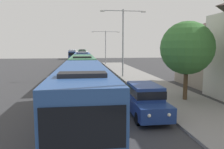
{
  "coord_description": "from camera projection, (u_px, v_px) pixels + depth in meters",
  "views": [
    {
      "loc": [
        -1.3,
        -0.03,
        4.15
      ],
      "look_at": [
        0.91,
        16.33,
        2.06
      ],
      "focal_mm": 35.44,
      "sensor_mm": 36.0,
      "label": 1
    }
  ],
  "objects": [
    {
      "name": "bus_rear",
      "position": [
        82.0,
        55.0,
        63.81
      ],
      "size": [
        2.58,
        11.81,
        3.21
      ],
      "color": "#33724C",
      "rests_on": "ground_plane"
    },
    {
      "name": "roadside_tree",
      "position": [
        187.0,
        48.0,
        16.39
      ],
      "size": [
        3.95,
        3.95,
        5.87
      ],
      "color": "#4C3823",
      "rests_on": "sidewalk"
    },
    {
      "name": "box_truck_oncoming",
      "position": [
        72.0,
        54.0,
        74.64
      ],
      "size": [
        2.35,
        7.79,
        3.15
      ],
      "color": "navy",
      "rests_on": "ground_plane"
    },
    {
      "name": "bus_lead",
      "position": [
        83.0,
        92.0,
        11.89
      ],
      "size": [
        2.58,
        12.28,
        3.21
      ],
      "color": "#284C8C",
      "rests_on": "ground_plane"
    },
    {
      "name": "house_distant_gabled",
      "position": [
        224.0,
        51.0,
        23.19
      ],
      "size": [
        7.92,
        7.86,
        7.23
      ],
      "color": "gray",
      "rests_on": "ground_plane"
    },
    {
      "name": "bus_tail_end",
      "position": [
        82.0,
        54.0,
        76.41
      ],
      "size": [
        2.58,
        11.48,
        3.21
      ],
      "color": "#33724C",
      "rests_on": "ground_plane"
    },
    {
      "name": "streetlamp_far",
      "position": [
        106.0,
        43.0,
        50.93
      ],
      "size": [
        6.52,
        0.28,
        7.58
      ],
      "color": "gray",
      "rests_on": "sidewalk"
    },
    {
      "name": "bus_middle",
      "position": [
        82.0,
        61.0,
        38.13
      ],
      "size": [
        2.58,
        11.46,
        3.21
      ],
      "color": "#284C8C",
      "rests_on": "ground_plane"
    },
    {
      "name": "streetlamp_mid",
      "position": [
        123.0,
        36.0,
        29.21
      ],
      "size": [
        6.03,
        0.28,
        8.83
      ],
      "color": "gray",
      "rests_on": "sidewalk"
    },
    {
      "name": "bus_second_in_line",
      "position": [
        82.0,
        68.0,
        24.94
      ],
      "size": [
        2.58,
        12.13,
        3.21
      ],
      "color": "#33724C",
      "rests_on": "ground_plane"
    },
    {
      "name": "white_suv",
      "position": [
        145.0,
        99.0,
        13.27
      ],
      "size": [
        1.86,
        4.96,
        1.9
      ],
      "color": "navy",
      "rests_on": "ground_plane"
    },
    {
      "name": "bus_fourth_in_line",
      "position": [
        82.0,
        57.0,
        51.16
      ],
      "size": [
        2.58,
        11.06,
        3.21
      ],
      "color": "silver",
      "rests_on": "ground_plane"
    }
  ]
}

